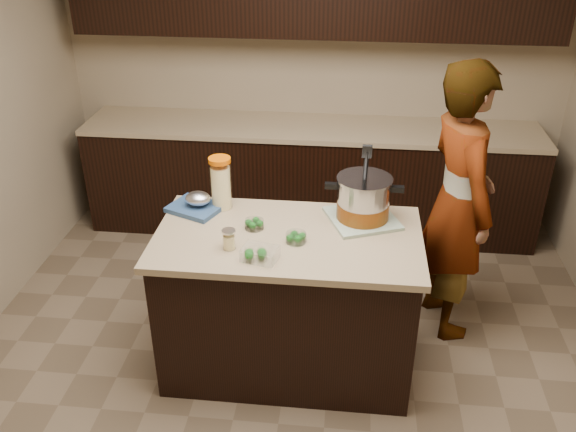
# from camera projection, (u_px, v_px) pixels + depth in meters

# --- Properties ---
(ground_plane) EXTENTS (4.00, 4.00, 0.00)m
(ground_plane) POSITION_uv_depth(u_px,v_px,m) (288.00, 361.00, 3.75)
(ground_plane) COLOR brown
(ground_plane) RESTS_ON ground
(room_shell) EXTENTS (4.04, 4.04, 2.72)m
(room_shell) POSITION_uv_depth(u_px,v_px,m) (288.00, 89.00, 2.92)
(room_shell) COLOR tan
(room_shell) RESTS_ON ground
(back_cabinets) EXTENTS (3.60, 0.63, 2.33)m
(back_cabinets) POSITION_uv_depth(u_px,v_px,m) (311.00, 119.00, 4.81)
(back_cabinets) COLOR black
(back_cabinets) RESTS_ON ground
(island) EXTENTS (1.46, 0.81, 0.90)m
(island) POSITION_uv_depth(u_px,v_px,m) (288.00, 302.00, 3.53)
(island) COLOR black
(island) RESTS_ON ground
(dish_towel) EXTENTS (0.47, 0.47, 0.02)m
(dish_towel) POSITION_uv_depth(u_px,v_px,m) (362.00, 218.00, 3.46)
(dish_towel) COLOR #517955
(dish_towel) RESTS_ON island
(stock_pot) EXTENTS (0.44, 0.31, 0.44)m
(stock_pot) POSITION_uv_depth(u_px,v_px,m) (363.00, 201.00, 3.40)
(stock_pot) COLOR #B7B7BC
(stock_pot) RESTS_ON dish_towel
(lemonade_pitcher) EXTENTS (0.14, 0.14, 0.31)m
(lemonade_pitcher) POSITION_uv_depth(u_px,v_px,m) (221.00, 185.00, 3.53)
(lemonade_pitcher) COLOR #FAE599
(lemonade_pitcher) RESTS_ON island
(mason_jar) EXTENTS (0.09, 0.09, 0.12)m
(mason_jar) POSITION_uv_depth(u_px,v_px,m) (229.00, 240.00, 3.17)
(mason_jar) COLOR #FAE599
(mason_jar) RESTS_ON island
(broccoli_tub_left) EXTENTS (0.14, 0.14, 0.05)m
(broccoli_tub_left) POSITION_uv_depth(u_px,v_px,m) (254.00, 225.00, 3.37)
(broccoli_tub_left) COLOR silver
(broccoli_tub_left) RESTS_ON island
(broccoli_tub_right) EXTENTS (0.12, 0.12, 0.05)m
(broccoli_tub_right) POSITION_uv_depth(u_px,v_px,m) (296.00, 238.00, 3.24)
(broccoli_tub_right) COLOR silver
(broccoli_tub_right) RESTS_ON island
(broccoli_tub_rect) EXTENTS (0.20, 0.17, 0.06)m
(broccoli_tub_rect) POSITION_uv_depth(u_px,v_px,m) (260.00, 254.00, 3.09)
(broccoli_tub_rect) COLOR silver
(broccoli_tub_rect) RESTS_ON island
(blue_tray) EXTENTS (0.36, 0.33, 0.11)m
(blue_tray) POSITION_uv_depth(u_px,v_px,m) (197.00, 204.00, 3.55)
(blue_tray) COLOR navy
(blue_tray) RESTS_ON island
(person) EXTENTS (0.59, 0.74, 1.76)m
(person) POSITION_uv_depth(u_px,v_px,m) (458.00, 203.00, 3.69)
(person) COLOR gray
(person) RESTS_ON ground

